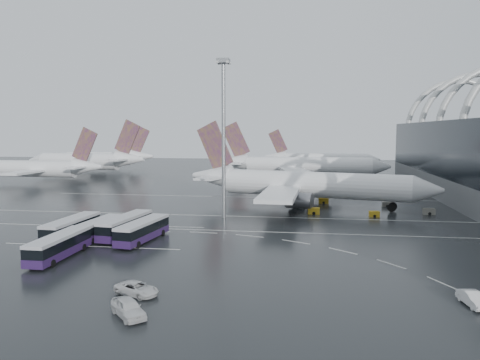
# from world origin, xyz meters

# --- Properties ---
(ground) EXTENTS (420.00, 420.00, 0.00)m
(ground) POSITION_xyz_m (0.00, 0.00, 0.00)
(ground) COLOR black
(ground) RESTS_ON ground
(lane_marking_near) EXTENTS (120.00, 0.25, 0.01)m
(lane_marking_near) POSITION_xyz_m (0.00, -2.00, 0.01)
(lane_marking_near) COLOR silver
(lane_marking_near) RESTS_ON ground
(lane_marking_mid) EXTENTS (120.00, 0.25, 0.01)m
(lane_marking_mid) POSITION_xyz_m (0.00, 12.00, 0.01)
(lane_marking_mid) COLOR silver
(lane_marking_mid) RESTS_ON ground
(lane_marking_far) EXTENTS (120.00, 0.25, 0.01)m
(lane_marking_far) POSITION_xyz_m (0.00, 40.00, 0.01)
(lane_marking_far) COLOR silver
(lane_marking_far) RESTS_ON ground
(bus_bay_line_south) EXTENTS (28.00, 0.25, 0.01)m
(bus_bay_line_south) POSITION_xyz_m (-24.00, -16.00, 0.01)
(bus_bay_line_south) COLOR silver
(bus_bay_line_south) RESTS_ON ground
(bus_bay_line_north) EXTENTS (28.00, 0.25, 0.01)m
(bus_bay_line_north) POSITION_xyz_m (-24.00, 0.00, 0.01)
(bus_bay_line_north) COLOR silver
(bus_bay_line_north) RESTS_ON ground
(airliner_main) EXTENTS (58.28, 50.39, 19.97)m
(airliner_main) POSITION_xyz_m (7.17, 26.88, 5.00)
(airliner_main) COLOR white
(airliner_main) RESTS_ON ground
(airliner_gate_b) EXTENTS (59.55, 53.76, 20.75)m
(airliner_gate_b) POSITION_xyz_m (5.63, 81.89, 5.19)
(airliner_gate_b) COLOR white
(airliner_gate_b) RESTS_ON ground
(airliner_gate_c) EXTENTS (51.29, 47.38, 18.30)m
(airliner_gate_c) POSITION_xyz_m (13.92, 132.92, 4.58)
(airliner_gate_c) COLOR white
(airliner_gate_c) RESTS_ON ground
(jet_remote_west) EXTENTS (42.90, 34.51, 18.75)m
(jet_remote_west) POSITION_xyz_m (-78.41, 62.63, 4.84)
(jet_remote_west) COLOR white
(jet_remote_west) RESTS_ON ground
(jet_remote_mid) EXTENTS (50.16, 40.45, 21.83)m
(jet_remote_mid) POSITION_xyz_m (-76.49, 89.57, 5.63)
(jet_remote_mid) COLOR white
(jet_remote_mid) RESTS_ON ground
(jet_remote_far) EXTENTS (45.49, 36.65, 19.82)m
(jet_remote_far) POSITION_xyz_m (-81.56, 117.32, 5.12)
(jet_remote_far) COLOR white
(jet_remote_far) RESTS_ON ground
(bus_row_near_a) EXTENTS (3.71, 13.78, 3.36)m
(bus_row_near_a) POSITION_xyz_m (-29.28, -11.72, 1.85)
(bus_row_near_a) COLOR #281543
(bus_row_near_a) RESTS_ON ground
(bus_row_near_b) EXTENTS (3.71, 12.15, 2.95)m
(bus_row_near_b) POSITION_xyz_m (-25.35, -10.35, 1.62)
(bus_row_near_b) COLOR #281543
(bus_row_near_b) RESTS_ON ground
(bus_row_near_c) EXTENTS (4.76, 14.10, 3.40)m
(bus_row_near_c) POSITION_xyz_m (-21.34, -8.75, 1.87)
(bus_row_near_c) COLOR #281543
(bus_row_near_c) RESTS_ON ground
(bus_row_near_d) EXTENTS (4.73, 13.63, 3.29)m
(bus_row_near_d) POSITION_xyz_m (-17.32, -11.57, 1.81)
(bus_row_near_d) COLOR #281543
(bus_row_near_d) RESTS_ON ground
(bus_row_far_b) EXTENTS (3.19, 13.17, 3.24)m
(bus_row_far_b) POSITION_xyz_m (-25.19, -22.83, 1.78)
(bus_row_far_b) COLOR #281543
(bus_row_far_b) RESTS_ON ground
(van_curve_a) EXTENTS (5.59, 4.20, 1.41)m
(van_curve_a) POSITION_xyz_m (-9.40, -35.28, 0.71)
(van_curve_a) COLOR silver
(van_curve_a) RESTS_ON ground
(van_curve_b) EXTENTS (4.95, 5.14, 1.74)m
(van_curve_b) POSITION_xyz_m (-8.08, -40.97, 0.87)
(van_curve_b) COLOR silver
(van_curve_b) RESTS_ON ground
(van_curve_c) EXTENTS (2.20, 4.53, 1.43)m
(van_curve_c) POSITION_xyz_m (25.00, -33.40, 0.72)
(van_curve_c) COLOR silver
(van_curve_c) RESTS_ON ground
(floodlight_mast) EXTENTS (2.41, 2.41, 31.47)m
(floodlight_mast) POSITION_xyz_m (-8.14, 10.09, 19.79)
(floodlight_mast) COLOR gray
(floodlight_mast) RESTS_ON ground
(gse_cart_belly_a) EXTENTS (2.08, 1.23, 1.14)m
(gse_cart_belly_a) POSITION_xyz_m (22.07, 15.52, 0.57)
(gse_cart_belly_a) COLOR #B08817
(gse_cart_belly_a) RESTS_ON ground
(gse_cart_belly_b) EXTENTS (2.07, 1.22, 1.13)m
(gse_cart_belly_b) POSITION_xyz_m (26.71, 29.12, 0.57)
(gse_cart_belly_b) COLOR slate
(gse_cart_belly_b) RESTS_ON ground
(gse_cart_belly_c) EXTENTS (2.44, 1.44, 1.33)m
(gse_cart_belly_c) POSITION_xyz_m (9.88, 16.96, 0.66)
(gse_cart_belly_c) COLOR #B08817
(gse_cart_belly_c) RESTS_ON ground
(gse_cart_belly_d) EXTENTS (2.36, 1.39, 1.29)m
(gse_cart_belly_d) POSITION_xyz_m (33.80, 19.92, 0.64)
(gse_cart_belly_d) COLOR slate
(gse_cart_belly_d) RESTS_ON ground
(gse_cart_belly_e) EXTENTS (2.35, 1.39, 1.28)m
(gse_cart_belly_e) POSITION_xyz_m (12.40, 31.97, 0.64)
(gse_cart_belly_e) COLOR #B08817
(gse_cart_belly_e) RESTS_ON ground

